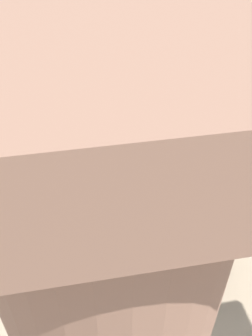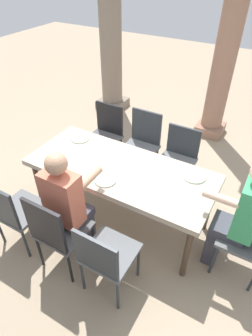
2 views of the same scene
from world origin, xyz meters
TOP-DOWN VIEW (x-y plane):
  - ground_plane at (0.00, 0.00)m, footprint 16.00×16.00m
  - dining_table at (0.00, 0.00)m, footprint 2.00×0.85m
  - chair_west_north at (-0.75, 0.85)m, footprint 0.44×0.44m
  - chair_west_south at (-0.75, -0.85)m, footprint 0.44×0.44m
  - chair_mid_north at (-0.18, 0.85)m, footprint 0.44×0.44m
  - chair_mid_south at (-0.18, -0.85)m, footprint 0.44×0.44m
  - chair_east_north at (0.34, 0.84)m, footprint 0.44×0.44m
  - chair_east_south at (0.34, -0.84)m, footprint 0.44×0.44m
  - diner_woman_green at (1.23, -0.00)m, footprint 0.49×0.35m
  - diner_man_white at (-0.17, -0.64)m, footprint 0.35×0.49m
  - stone_column_near at (-1.66, 2.47)m, footprint 0.51×0.51m
  - stone_column_centre at (0.34, 2.47)m, footprint 0.44×0.44m
  - plate_0 at (-0.70, 0.23)m, footprint 0.22×0.22m
  - fork_0 at (-0.85, 0.23)m, footprint 0.03×0.17m
  - spoon_0 at (-0.55, 0.23)m, footprint 0.03×0.17m
  - plate_1 at (-0.02, -0.26)m, footprint 0.22×0.22m
  - fork_1 at (-0.17, -0.26)m, footprint 0.02×0.17m
  - spoon_1 at (0.13, -0.26)m, footprint 0.02×0.17m
  - plate_2 at (0.72, 0.25)m, footprint 0.25×0.25m
  - fork_2 at (0.57, 0.25)m, footprint 0.03×0.17m
  - spoon_2 at (0.87, 0.25)m, footprint 0.02×0.17m

SIDE VIEW (x-z plane):
  - ground_plane at x=0.00m, z-range 0.00..0.00m
  - chair_east_north at x=0.34m, z-range 0.07..0.94m
  - chair_west_south at x=-0.75m, z-range 0.06..0.96m
  - chair_east_south at x=0.34m, z-range 0.08..0.96m
  - chair_west_north at x=-0.75m, z-range 0.07..0.97m
  - chair_mid_south at x=-0.18m, z-range 0.07..1.03m
  - chair_mid_north at x=-0.18m, z-range 0.07..1.02m
  - diner_man_white at x=-0.17m, z-range 0.04..1.36m
  - dining_table at x=0.00m, z-range 0.32..1.09m
  - diner_woman_green at x=1.23m, z-range 0.05..1.38m
  - fork_0 at x=-0.85m, z-range 0.77..0.78m
  - spoon_0 at x=-0.55m, z-range 0.77..0.78m
  - fork_1 at x=-0.17m, z-range 0.77..0.78m
  - spoon_1 at x=0.13m, z-range 0.77..0.78m
  - fork_2 at x=0.57m, z-range 0.77..0.78m
  - spoon_2 at x=0.87m, z-range 0.77..0.78m
  - plate_2 at x=0.72m, z-range 0.77..0.79m
  - plate_1 at x=-0.02m, z-range 0.77..0.79m
  - plate_0 at x=-0.70m, z-range 0.77..0.79m
  - stone_column_near at x=-1.66m, z-range -0.02..2.78m
  - stone_column_centre at x=0.34m, z-range -0.02..3.02m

